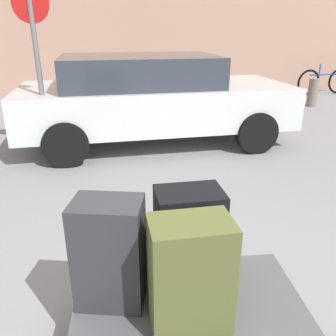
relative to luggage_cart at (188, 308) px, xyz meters
name	(u,v)px	position (x,y,z in m)	size (l,w,h in m)	color
luggage_cart	(188,308)	(0.00, 0.00, 0.00)	(1.33, 0.75, 0.34)	#4C4C51
suitcase_black_front_right	(189,238)	(0.02, 0.15, 0.38)	(0.39, 0.27, 0.62)	black
suitcase_charcoal_rear_right	(110,253)	(-0.44, 0.04, 0.39)	(0.38, 0.27, 0.64)	#2D2D33
suitcase_olive_rear_left	(190,275)	(-0.02, -0.17, 0.38)	(0.41, 0.27, 0.62)	#4C5128
parked_car	(152,97)	(0.03, 4.14, 0.49)	(4.47, 2.27, 1.42)	silver
bicycle_leaning	(324,81)	(5.25, 8.28, 0.10)	(1.74, 0.38, 0.96)	black
bollard_kerb_near	(264,93)	(2.88, 6.69, 0.06)	(0.24, 0.24, 0.67)	#72665B
bollard_kerb_mid	(313,93)	(4.13, 6.69, 0.06)	(0.24, 0.24, 0.67)	#72665B
no_parking_sign	(37,57)	(-1.52, 3.40, 1.19)	(0.49, 0.12, 2.36)	slate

